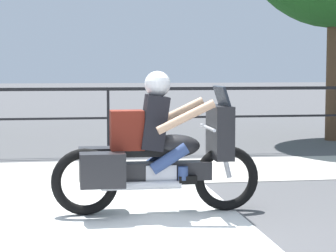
% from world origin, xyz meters
% --- Properties ---
extents(ground_plane, '(120.00, 120.00, 0.00)m').
position_xyz_m(ground_plane, '(0.00, 0.00, 0.00)').
color(ground_plane, '#4C4C4F').
extents(sidewalk_band, '(44.00, 2.40, 0.01)m').
position_xyz_m(sidewalk_band, '(0.00, 3.40, 0.01)').
color(sidewalk_band, '#B7B2A8').
rests_on(sidewalk_band, ground).
extents(crosswalk_band, '(2.82, 6.00, 0.01)m').
position_xyz_m(crosswalk_band, '(-0.28, -0.20, 0.00)').
color(crosswalk_band, silver).
rests_on(crosswalk_band, ground).
extents(fence_railing, '(36.00, 0.05, 1.25)m').
position_xyz_m(fence_railing, '(0.00, 5.37, 0.98)').
color(fence_railing, black).
rests_on(fence_railing, ground).
extents(motorcycle, '(2.33, 0.76, 1.58)m').
position_xyz_m(motorcycle, '(0.22, 0.48, 0.69)').
color(motorcycle, black).
rests_on(motorcycle, ground).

